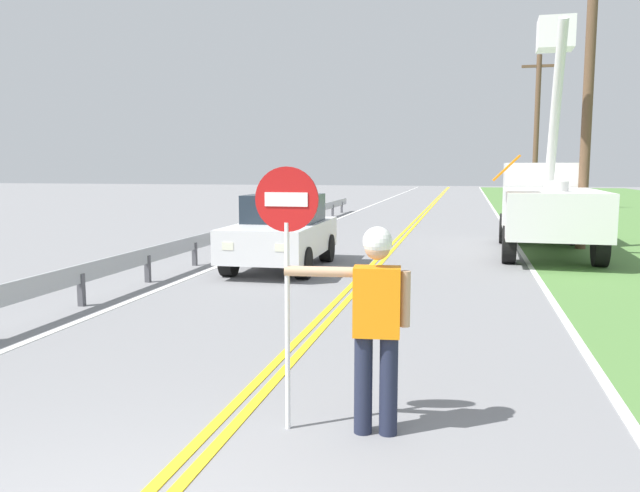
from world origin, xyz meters
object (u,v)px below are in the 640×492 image
Objects in this scene: flagger_worker at (375,317)px; oncoming_sedan_nearest at (282,232)px; utility_pole_near at (588,93)px; stop_sign_paddle at (287,239)px; utility_pole_mid at (536,130)px; utility_bucket_truck at (546,200)px.

flagger_worker is 9.34m from oncoming_sedan_nearest.
flagger_worker is at bearing -105.87° from utility_pole_near.
stop_sign_paddle is 15.08m from utility_pole_near.
utility_pole_near is 17.43m from utility_pole_mid.
flagger_worker is 0.44× the size of oncoming_sedan_nearest.
utility_pole_near reaches higher than flagger_worker.
utility_bucket_truck is (2.89, 13.10, 0.39)m from flagger_worker.
utility_pole_near is (1.08, 0.89, 2.95)m from utility_bucket_truck.
flagger_worker reaches higher than oncoming_sedan_nearest.
flagger_worker is at bearing -102.46° from utility_bucket_truck.
oncoming_sedan_nearest is (-3.40, 8.70, -0.21)m from flagger_worker.
oncoming_sedan_nearest is 0.50× the size of utility_pole_mid.
stop_sign_paddle is 0.28× the size of utility_pole_mid.
stop_sign_paddle is at bearing -174.57° from flagger_worker.
flagger_worker is 0.22× the size of utility_pole_mid.
utility_pole_near is at bearing 74.13° from flagger_worker.
oncoming_sedan_nearest is (-2.64, 8.77, -0.88)m from stop_sign_paddle.
utility_pole_near reaches higher than stop_sign_paddle.
stop_sign_paddle is 32.02m from utility_pole_mid.
utility_pole_mid reaches higher than utility_bucket_truck.
flagger_worker is 31.89m from utility_pole_mid.
oncoming_sedan_nearest is at bearing -145.04° from utility_bucket_truck.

